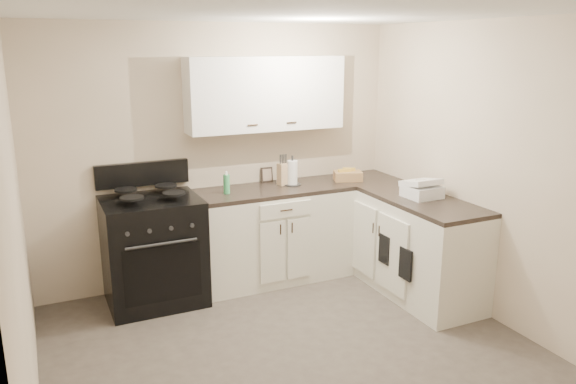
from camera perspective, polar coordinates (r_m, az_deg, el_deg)
name	(u,v)px	position (r m, az deg, el deg)	size (l,w,h in m)	color
floor	(301,359)	(4.41, 1.29, -16.60)	(3.60, 3.60, 0.00)	#473F38
ceiling	(303,11)	(3.77, 1.52, 17.90)	(3.60, 3.60, 0.00)	white
wall_back	(220,155)	(5.54, -6.89, 3.76)	(3.60, 3.60, 0.00)	beige
wall_right	(497,175)	(4.95, 20.43, 1.64)	(3.60, 3.60, 0.00)	beige
wall_left	(17,235)	(3.53, -25.86, -3.91)	(3.60, 3.60, 0.00)	beige
wall_front	(493,303)	(2.52, 20.15, -10.55)	(3.60, 3.60, 0.00)	beige
base_cabinets_back	(273,235)	(5.62, -1.55, -4.44)	(1.55, 0.60, 0.90)	silver
base_cabinets_right	(400,240)	(5.59, 11.36, -4.81)	(0.60, 1.90, 0.90)	silver
countertop_back	(273,190)	(5.48, -1.58, 0.21)	(1.55, 0.60, 0.04)	black
countertop_right	(403,194)	(5.46, 11.60, -0.15)	(0.60, 1.90, 0.04)	black
upper_cabinets	(266,94)	(5.46, -2.28, 9.95)	(1.55, 0.30, 0.70)	white
stove	(154,253)	(5.26, -13.50, -6.08)	(0.85, 0.73, 1.03)	black
knife_block	(283,174)	(5.58, -0.50, 1.83)	(0.10, 0.09, 0.22)	#D5B283
paper_towel	(292,173)	(5.57, 0.44, 1.96)	(0.10, 0.10, 0.25)	white
soap_bottle	(227,184)	(5.28, -6.26, 0.80)	(0.06, 0.06, 0.18)	#42AB63
picture_frame	(267,175)	(5.71, -2.16, 1.78)	(0.12, 0.02, 0.15)	black
wicker_basket	(348,176)	(5.81, 6.10, 1.64)	(0.28, 0.19, 0.09)	#A5794E
countertop_grill	(422,191)	(5.27, 13.46, 0.06)	(0.30, 0.28, 0.11)	white
glass_jar	(421,189)	(5.24, 13.32, 0.32)	(0.10, 0.10, 0.17)	silver
oven_mitt_near	(405,264)	(5.03, 11.84, -7.18)	(0.02, 0.16, 0.28)	black
oven_mitt_far	(384,249)	(5.26, 9.77, -5.77)	(0.02, 0.16, 0.27)	black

